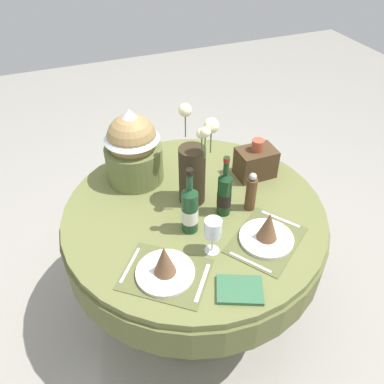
% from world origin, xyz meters
% --- Properties ---
extents(ground, '(8.00, 8.00, 0.00)m').
position_xyz_m(ground, '(0.00, 0.00, 0.00)').
color(ground, '#9E998E').
extents(dining_table, '(1.28, 1.28, 0.77)m').
position_xyz_m(dining_table, '(0.00, 0.00, 0.62)').
color(dining_table, olive).
rests_on(dining_table, ground).
extents(place_setting_left, '(0.43, 0.41, 0.16)m').
position_xyz_m(place_setting_left, '(-0.26, -0.32, 0.81)').
color(place_setting_left, brown).
rests_on(place_setting_left, dining_table).
extents(place_setting_right, '(0.43, 0.41, 0.16)m').
position_xyz_m(place_setting_right, '(0.22, -0.31, 0.81)').
color(place_setting_right, brown).
rests_on(place_setting_right, dining_table).
extents(flower_vase, '(0.16, 0.25, 0.47)m').
position_xyz_m(flower_vase, '(0.02, 0.07, 0.95)').
color(flower_vase, '#332819').
rests_on(flower_vase, dining_table).
extents(wine_bottle_right, '(0.08, 0.08, 0.34)m').
position_xyz_m(wine_bottle_right, '(-0.07, -0.12, 0.89)').
color(wine_bottle_right, '#194223').
rests_on(wine_bottle_right, dining_table).
extents(wine_bottle_rear, '(0.07, 0.07, 0.32)m').
position_xyz_m(wine_bottle_rear, '(0.12, -0.07, 0.88)').
color(wine_bottle_rear, '#143819').
rests_on(wine_bottle_rear, dining_table).
extents(wine_glass_left, '(0.07, 0.07, 0.18)m').
position_xyz_m(wine_glass_left, '(-0.03, -0.28, 0.90)').
color(wine_glass_left, silver).
rests_on(wine_glass_left, dining_table).
extents(pepper_mill, '(0.05, 0.05, 0.21)m').
position_xyz_m(pepper_mill, '(0.25, -0.09, 0.86)').
color(pepper_mill, brown).
rests_on(pepper_mill, dining_table).
extents(book_on_table, '(0.22, 0.19, 0.02)m').
position_xyz_m(book_on_table, '(-0.01, -0.51, 0.77)').
color(book_on_table, '#336642').
rests_on(book_on_table, dining_table).
extents(gift_tub_back_left, '(0.29, 0.29, 0.40)m').
position_xyz_m(gift_tub_back_left, '(-0.20, 0.34, 0.98)').
color(gift_tub_back_left, olive).
rests_on(gift_tub_back_left, dining_table).
extents(woven_basket_side_right, '(0.20, 0.14, 0.22)m').
position_xyz_m(woven_basket_side_right, '(0.40, 0.14, 0.85)').
color(woven_basket_side_right, '#47331E').
rests_on(woven_basket_side_right, dining_table).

